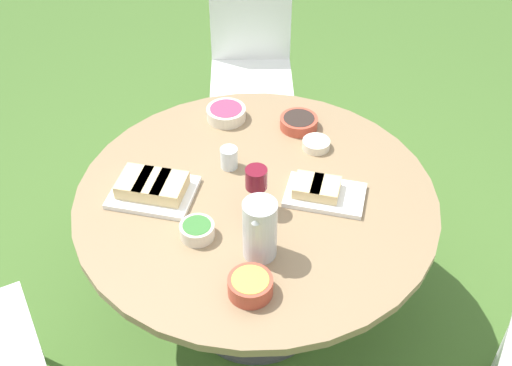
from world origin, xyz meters
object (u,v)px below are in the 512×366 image
object	(u,v)px
chair_near_left	(251,60)
water_pitcher	(260,229)
dining_table	(256,214)
wine_glass	(256,180)

from	to	relation	value
chair_near_left	water_pitcher	size ratio (longest dim) A/B	3.86
dining_table	wine_glass	size ratio (longest dim) A/B	7.50
dining_table	chair_near_left	size ratio (longest dim) A/B	1.55
wine_glass	chair_near_left	bearing A→B (deg)	-163.88
water_pitcher	chair_near_left	bearing A→B (deg)	-163.63
water_pitcher	wine_glass	xyz separation A→B (m)	(-0.22, -0.07, 0.02)
dining_table	water_pitcher	distance (m)	0.37
wine_glass	dining_table	bearing A→B (deg)	-164.26
water_pitcher	wine_glass	bearing A→B (deg)	-162.13
chair_near_left	wine_glass	world-z (taller)	wine_glass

